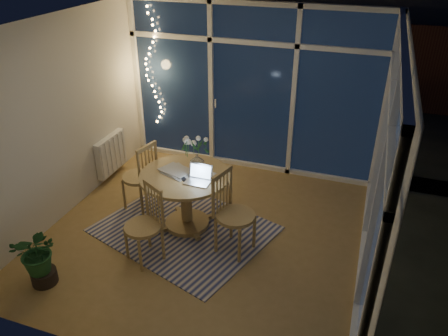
{
  "coord_description": "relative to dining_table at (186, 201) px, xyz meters",
  "views": [
    {
      "loc": [
        1.72,
        -4.23,
        3.47
      ],
      "look_at": [
        0.15,
        0.25,
        0.86
      ],
      "focal_mm": 35.0,
      "sensor_mm": 36.0,
      "label": 1
    }
  ],
  "objects": [
    {
      "name": "floor",
      "position": [
        0.31,
        -0.08,
        -0.39
      ],
      "size": [
        4.0,
        4.0,
        0.0
      ],
      "primitive_type": "plane",
      "color": "olive",
      "rests_on": "ground"
    },
    {
      "name": "ceiling",
      "position": [
        0.31,
        -0.08,
        2.21
      ],
      "size": [
        4.0,
        4.0,
        0.0
      ],
      "primitive_type": "plane",
      "color": "white",
      "rests_on": "wall_back"
    },
    {
      "name": "wall_back",
      "position": [
        0.31,
        1.92,
        0.91
      ],
      "size": [
        4.0,
        0.04,
        2.6
      ],
      "primitive_type": "cube",
      "color": "beige",
      "rests_on": "floor"
    },
    {
      "name": "wall_front",
      "position": [
        0.31,
        -2.08,
        0.91
      ],
      "size": [
        4.0,
        0.04,
        2.6
      ],
      "primitive_type": "cube",
      "color": "beige",
      "rests_on": "floor"
    },
    {
      "name": "wall_left",
      "position": [
        -1.69,
        -0.08,
        0.91
      ],
      "size": [
        0.04,
        4.0,
        2.6
      ],
      "primitive_type": "cube",
      "color": "beige",
      "rests_on": "floor"
    },
    {
      "name": "wall_right",
      "position": [
        2.31,
        -0.08,
        0.91
      ],
      "size": [
        0.04,
        4.0,
        2.6
      ],
      "primitive_type": "cube",
      "color": "beige",
      "rests_on": "floor"
    },
    {
      "name": "window_wall_back",
      "position": [
        0.31,
        1.88,
        0.91
      ],
      "size": [
        4.0,
        0.1,
        2.6
      ],
      "primitive_type": "cube",
      "color": "white",
      "rests_on": "floor"
    },
    {
      "name": "window_wall_right",
      "position": [
        2.27,
        -0.08,
        0.91
      ],
      "size": [
        0.1,
        4.0,
        2.6
      ],
      "primitive_type": "cube",
      "color": "white",
      "rests_on": "floor"
    },
    {
      "name": "radiator",
      "position": [
        -1.63,
        0.82,
        0.01
      ],
      "size": [
        0.1,
        0.7,
        0.58
      ],
      "primitive_type": "cube",
      "color": "silver",
      "rests_on": "wall_left"
    },
    {
      "name": "fairy_lights",
      "position": [
        -1.34,
        1.8,
        1.13
      ],
      "size": [
        0.24,
        0.1,
        1.85
      ],
      "primitive_type": null,
      "color": "#FFBB66",
      "rests_on": "window_wall_back"
    },
    {
      "name": "garden_patio",
      "position": [
        0.81,
        4.92,
        -0.45
      ],
      "size": [
        12.0,
        6.0,
        0.1
      ],
      "primitive_type": "cube",
      "color": "black",
      "rests_on": "ground"
    },
    {
      "name": "garden_fence",
      "position": [
        0.31,
        5.42,
        0.51
      ],
      "size": [
        11.0,
        0.08,
        1.8
      ],
      "primitive_type": "cube",
      "color": "#351A13",
      "rests_on": "ground"
    },
    {
      "name": "garden_shrubs",
      "position": [
        -0.49,
        3.32,
        0.06
      ],
      "size": [
        0.9,
        0.9,
        0.9
      ],
      "primitive_type": "sphere",
      "color": "black",
      "rests_on": "ground"
    },
    {
      "name": "rug",
      "position": [
        0.0,
        -0.1,
        -0.38
      ],
      "size": [
        2.48,
        2.22,
        0.01
      ],
      "primitive_type": "cube",
      "rotation": [
        0.0,
        0.0,
        -0.32
      ],
      "color": "beige",
      "rests_on": "floor"
    },
    {
      "name": "dining_table",
      "position": [
        0.0,
        0.0,
        0.0
      ],
      "size": [
        1.44,
        1.44,
        0.78
      ],
      "primitive_type": "cylinder",
      "rotation": [
        0.0,
        0.0,
        -0.32
      ],
      "color": "olive",
      "rests_on": "floor"
    },
    {
      "name": "chair_left",
      "position": [
        -0.78,
        0.19,
        0.13
      ],
      "size": [
        0.57,
        0.57,
        1.03
      ],
      "primitive_type": "cube",
      "rotation": [
        0.0,
        0.0,
        -1.79
      ],
      "color": "olive",
      "rests_on": "floor"
    },
    {
      "name": "chair_right",
      "position": [
        0.76,
        -0.27,
        0.14
      ],
      "size": [
        0.6,
        0.6,
        1.06
      ],
      "primitive_type": "cube",
      "rotation": [
        0.0,
        0.0,
        1.31
      ],
      "color": "olive",
      "rests_on": "floor"
    },
    {
      "name": "chair_front",
      "position": [
        -0.2,
        -0.78,
        0.1
      ],
      "size": [
        0.62,
        0.62,
        0.98
      ],
      "primitive_type": "cube",
      "rotation": [
        0.0,
        0.0,
        -0.52
      ],
      "color": "olive",
      "rests_on": "floor"
    },
    {
      "name": "laptop",
      "position": [
        0.23,
        -0.14,
        0.5
      ],
      "size": [
        0.3,
        0.26,
        0.22
      ],
      "primitive_type": null,
      "rotation": [
        0.0,
        0.0,
        -0.01
      ],
      "color": "#BABABF",
      "rests_on": "dining_table"
    },
    {
      "name": "flower_vase",
      "position": [
        0.08,
        0.21,
        0.5
      ],
      "size": [
        0.25,
        0.25,
        0.21
      ],
      "primitive_type": "imported",
      "rotation": [
        0.0,
        0.0,
        -0.32
      ],
      "color": "white",
      "rests_on": "dining_table"
    },
    {
      "name": "bowl",
      "position": [
        0.35,
        0.04,
        0.41
      ],
      "size": [
        0.19,
        0.19,
        0.04
      ],
      "primitive_type": "imported",
      "rotation": [
        0.0,
        0.0,
        -0.32
      ],
      "color": "white",
      "rests_on": "dining_table"
    },
    {
      "name": "newspapers",
      "position": [
        -0.12,
        0.0,
        0.4
      ],
      "size": [
        0.43,
        0.38,
        0.02
      ],
      "primitive_type": "cube",
      "rotation": [
        0.0,
        0.0,
        -0.37
      ],
      "color": "#B9B7B0",
      "rests_on": "dining_table"
    },
    {
      "name": "phone",
      "position": [
        0.03,
        -0.12,
        0.4
      ],
      "size": [
        0.13,
        0.11,
        0.01
      ],
      "primitive_type": "cube",
      "rotation": [
        0.0,
        0.0,
        -0.65
      ],
      "color": "black",
      "rests_on": "dining_table"
    },
    {
      "name": "potted_plant",
      "position": [
        -1.07,
        -1.51,
        -0.01
      ],
      "size": [
        0.62,
        0.56,
        0.76
      ],
      "primitive_type": "imported",
      "rotation": [
        0.0,
        0.0,
        0.18
      ],
      "color": "#1B4E24",
      "rests_on": "floor"
    }
  ]
}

